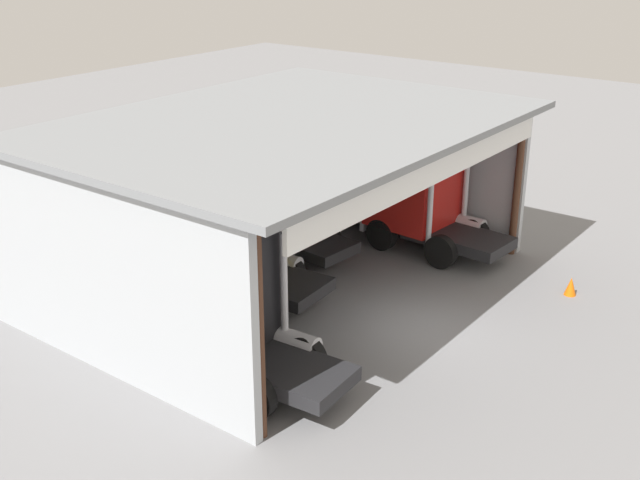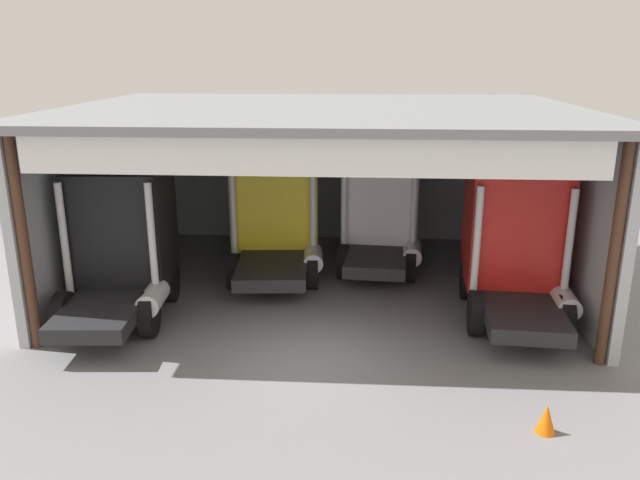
{
  "view_description": "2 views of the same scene",
  "coord_description": "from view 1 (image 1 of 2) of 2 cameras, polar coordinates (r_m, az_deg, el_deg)",
  "views": [
    {
      "loc": [
        -16.97,
        -9.42,
        10.28
      ],
      "look_at": [
        0.0,
        3.39,
        1.74
      ],
      "focal_mm": 44.22,
      "sensor_mm": 36.0,
      "label": 1
    },
    {
      "loc": [
        1.04,
        -12.65,
        6.57
      ],
      "look_at": [
        0.0,
        3.39,
        1.74
      ],
      "focal_mm": 35.15,
      "sensor_mm": 36.0,
      "label": 2
    }
  ],
  "objects": [
    {
      "name": "truck_yellow_center_left_bay",
      "position": [
        23.3,
        -6.95,
        0.18
      ],
      "size": [
        2.98,
        4.93,
        3.34
      ],
      "rotation": [
        0.0,
        0.0,
        0.08
      ],
      "color": "yellow",
      "rests_on": "ground"
    },
    {
      "name": "workshop_shed",
      "position": [
        23.68,
        -4.46,
        5.41
      ],
      "size": [
        13.85,
        10.4,
        5.17
      ],
      "color": "#ADB2B7",
      "rests_on": "ground"
    },
    {
      "name": "truck_red_yard_outside",
      "position": [
        26.59,
        7.22,
        3.51
      ],
      "size": [
        2.62,
        5.05,
        3.75
      ],
      "rotation": [
        0.0,
        0.0,
        -0.07
      ],
      "color": "red",
      "rests_on": "ground"
    },
    {
      "name": "truck_black_center_right_bay",
      "position": [
        18.71,
        -6.74,
        -4.77
      ],
      "size": [
        2.72,
        4.78,
        3.75
      ],
      "rotation": [
        0.0,
        0.0,
        0.07
      ],
      "color": "black",
      "rests_on": "ground"
    },
    {
      "name": "oil_drum",
      "position": [
        27.58,
        -6.61,
        0.86
      ],
      "size": [
        0.58,
        0.58,
        0.9
      ],
      "primitive_type": "cylinder",
      "color": "gold",
      "rests_on": "ground"
    },
    {
      "name": "truck_white_left_bay",
      "position": [
        25.96,
        -3.22,
        2.88
      ],
      "size": [
        2.58,
        4.5,
        3.56
      ],
      "rotation": [
        0.0,
        0.0,
        -0.08
      ],
      "color": "white",
      "rests_on": "ground"
    },
    {
      "name": "traffic_cone",
      "position": [
        24.6,
        17.69,
        -3.21
      ],
      "size": [
        0.36,
        0.36,
        0.56
      ],
      "primitive_type": "cone",
      "color": "orange",
      "rests_on": "ground"
    },
    {
      "name": "tool_cart",
      "position": [
        24.25,
        -12.34,
        -2.43
      ],
      "size": [
        0.9,
        0.6,
        1.0
      ],
      "primitive_type": "cube",
      "color": "#1E59A5",
      "rests_on": "ground"
    },
    {
      "name": "ground_plane",
      "position": [
        21.96,
        7.11,
        -6.21
      ],
      "size": [
        80.0,
        80.0,
        0.0
      ],
      "primitive_type": "plane",
      "color": "slate",
      "rests_on": "ground"
    }
  ]
}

